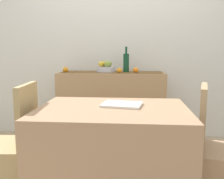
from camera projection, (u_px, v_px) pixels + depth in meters
name	position (u px, v px, depth m)	size (l,w,h in m)	color
ground_plane	(110.00, 174.00, 2.44)	(6.40, 6.40, 0.02)	tan
room_wall_rear	(118.00, 34.00, 3.40)	(6.40, 0.06, 2.70)	silver
sideboard_console	(112.00, 107.00, 3.29)	(1.32, 0.42, 0.87)	tan
table_runner	(111.00, 72.00, 3.22)	(1.24, 0.32, 0.01)	brown
fruit_bowl	(106.00, 69.00, 3.22)	(0.23, 0.23, 0.06)	silver
apple_rear	(104.00, 64.00, 3.24)	(0.07, 0.07, 0.07)	gold
apple_right	(107.00, 64.00, 3.16)	(0.08, 0.08, 0.08)	#8CA643
apple_center	(101.00, 64.00, 3.18)	(0.07, 0.07, 0.07)	gold
apple_front	(109.00, 64.00, 3.24)	(0.07, 0.07, 0.07)	#8FA041
wine_bottle	(126.00, 63.00, 3.19)	(0.07, 0.07, 0.32)	#134026
orange_loose_mid	(119.00, 70.00, 3.11)	(0.06, 0.06, 0.06)	orange
orange_loose_far	(136.00, 70.00, 3.14)	(0.07, 0.07, 0.07)	orange
orange_loose_near_bowl	(66.00, 70.00, 3.22)	(0.07, 0.07, 0.07)	orange
dining_table	(113.00, 157.00, 1.88)	(1.06, 0.79, 0.74)	#A77E5E
open_book	(122.00, 105.00, 1.89)	(0.28, 0.21, 0.02)	white
chair_near_window	(9.00, 167.00, 1.97)	(0.43, 0.43, 0.90)	tan
chair_by_corner	(224.00, 175.00, 1.84)	(0.49, 0.49, 0.90)	tan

